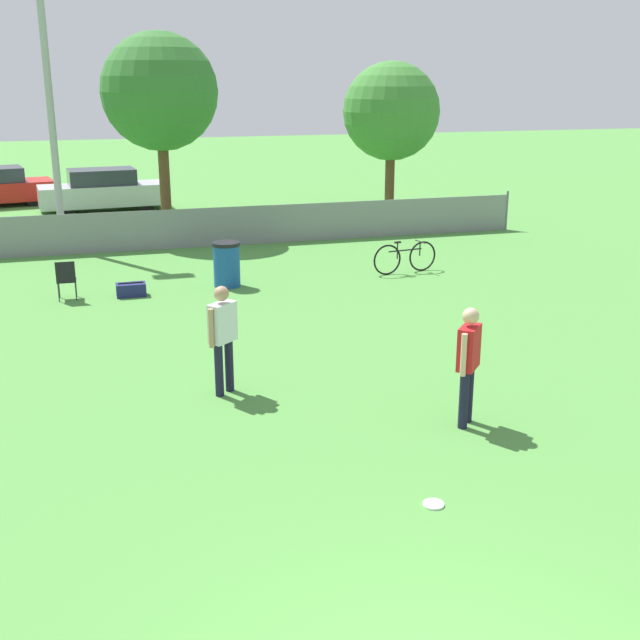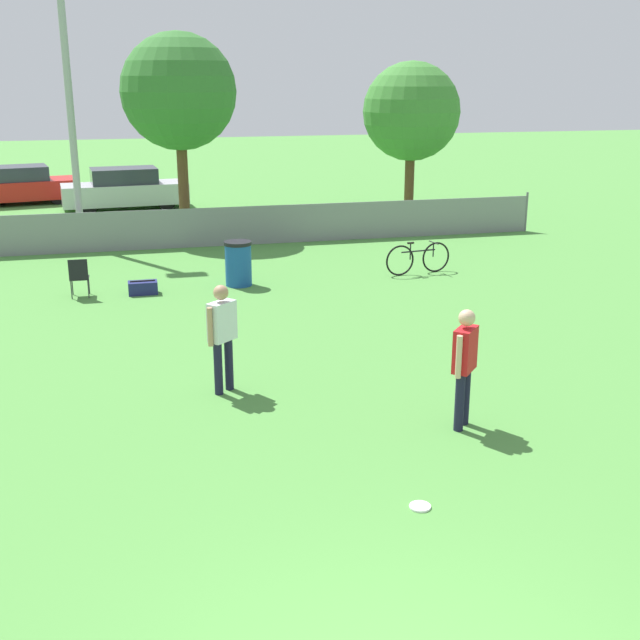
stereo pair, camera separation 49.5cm
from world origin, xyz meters
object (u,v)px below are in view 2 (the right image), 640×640
parked_car_silver (125,189)px  bicycle_sideline (418,258)px  light_pole (67,68)px  trash_bin (238,263)px  parked_car_red (17,186)px  tree_near_pole (179,92)px  player_defender_red (465,360)px  gear_bag_sideline (143,288)px  tree_far_right (412,112)px  frisbee_disc (420,506)px  folding_chair_sideline (79,275)px  player_receiver_white (222,330)px

parked_car_silver → bicycle_sideline: bearing=-65.5°
light_pole → trash_bin: light_pole is taller
parked_car_red → parked_car_silver: parked_car_silver is taller
parked_car_red → tree_near_pole: bearing=-64.1°
light_pole → bicycle_sideline: light_pole is taller
player_defender_red → gear_bag_sideline: size_ratio=2.66×
parked_car_red → tree_far_right: bearing=-36.0°
frisbee_disc → folding_chair_sideline: size_ratio=0.29×
light_pole → parked_car_silver: size_ratio=1.80×
trash_bin → bicycle_sideline: bearing=0.8°
tree_near_pole → tree_far_right: tree_near_pole is taller
folding_chair_sideline → parked_car_red: size_ratio=0.19×
bicycle_sideline → trash_bin: bearing=172.4°
frisbee_disc → folding_chair_sideline: folding_chair_sideline is taller
tree_near_pole → parked_car_silver: tree_near_pole is taller
tree_near_pole → gear_bag_sideline: 8.15m
folding_chair_sideline → gear_bag_sideline: bearing=179.1°
folding_chair_sideline → trash_bin: 3.52m
light_pole → parked_car_silver: light_pole is taller
light_pole → trash_bin: size_ratio=7.93×
player_receiver_white → light_pole: bearing=61.2°
bicycle_sideline → gear_bag_sideline: bearing=174.4°
player_defender_red → frisbee_disc: (-1.32, -1.90, -0.97)m
gear_bag_sideline → player_defender_red: bearing=-64.0°
parked_car_red → parked_car_silver: size_ratio=1.02×
frisbee_disc → player_defender_red: bearing=55.3°
light_pole → folding_chair_sideline: light_pole is taller
tree_near_pole → parked_car_red: tree_near_pole is taller
light_pole → gear_bag_sideline: 7.58m
tree_far_right → parked_car_red: (-13.34, 6.28, -2.82)m
light_pole → parked_car_red: (-2.62, 8.75, -4.16)m
tree_near_pole → gear_bag_sideline: (-1.52, -6.92, -4.04)m
tree_far_right → trash_bin: (-7.03, -7.97, -2.98)m
trash_bin → gear_bag_sideline: size_ratio=1.62×
frisbee_disc → gear_bag_sideline: gear_bag_sideline is taller
player_defender_red → parked_car_silver: player_defender_red is taller
tree_near_pole → trash_bin: (0.66, -6.66, -3.66)m
player_defender_red → gear_bag_sideline: bearing=67.7°
folding_chair_sideline → bicycle_sideline: folding_chair_sideline is taller
tree_near_pole → bicycle_sideline: (5.08, -6.60, -3.79)m
parked_car_red → light_pole: bearing=-84.1°
tree_near_pole → player_receiver_white: bearing=-92.2°
folding_chair_sideline → tree_far_right: bearing=-141.5°
player_defender_red → folding_chair_sideline: player_defender_red is taller
trash_bin → gear_bag_sideline: (-2.18, -0.26, -0.37)m
tree_near_pole → bicycle_sideline: bearing=-52.4°
frisbee_disc → tree_near_pole: bearing=94.0°
light_pole → player_receiver_white: bearing=-78.1°
tree_far_right → light_pole: bearing=-167.0°
tree_far_right → bicycle_sideline: 8.89m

